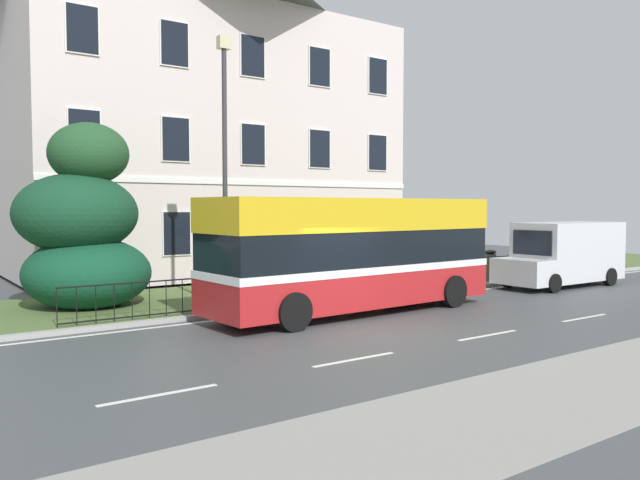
{
  "coord_description": "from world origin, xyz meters",
  "views": [
    {
      "loc": [
        -9.6,
        -11.32,
        3.02
      ],
      "look_at": [
        1.92,
        4.88,
        1.96
      ],
      "focal_mm": 35.0,
      "sensor_mm": 36.0,
      "label": 1
    }
  ],
  "objects_px": {
    "evergreen_tree": "(83,231)",
    "single_decker_bus": "(354,253)",
    "georgian_townhouse": "(196,120)",
    "street_lamp_post": "(225,155)",
    "white_panel_van": "(564,253)",
    "litter_bin": "(490,264)"
  },
  "relations": [
    {
      "from": "evergreen_tree",
      "to": "single_decker_bus",
      "type": "height_order",
      "value": "evergreen_tree"
    },
    {
      "from": "georgian_townhouse",
      "to": "evergreen_tree",
      "type": "xyz_separation_m",
      "value": [
        -7.45,
        -8.65,
        -4.76
      ]
    },
    {
      "from": "street_lamp_post",
      "to": "white_panel_van",
      "type": "bearing_deg",
      "value": -9.77
    },
    {
      "from": "georgian_townhouse",
      "to": "white_panel_van",
      "type": "distance_m",
      "value": 17.26
    },
    {
      "from": "litter_bin",
      "to": "georgian_townhouse",
      "type": "bearing_deg",
      "value": 125.59
    },
    {
      "from": "evergreen_tree",
      "to": "street_lamp_post",
      "type": "distance_m",
      "value": 4.71
    },
    {
      "from": "white_panel_van",
      "to": "litter_bin",
      "type": "height_order",
      "value": "white_panel_van"
    },
    {
      "from": "single_decker_bus",
      "to": "georgian_townhouse",
      "type": "bearing_deg",
      "value": 81.72
    },
    {
      "from": "evergreen_tree",
      "to": "street_lamp_post",
      "type": "relative_size",
      "value": 0.71
    },
    {
      "from": "evergreen_tree",
      "to": "single_decker_bus",
      "type": "relative_size",
      "value": 0.6
    },
    {
      "from": "litter_bin",
      "to": "single_decker_bus",
      "type": "bearing_deg",
      "value": -163.94
    },
    {
      "from": "evergreen_tree",
      "to": "litter_bin",
      "type": "relative_size",
      "value": 4.72
    },
    {
      "from": "evergreen_tree",
      "to": "litter_bin",
      "type": "xyz_separation_m",
      "value": [
        15.29,
        -2.3,
        -1.62
      ]
    },
    {
      "from": "white_panel_van",
      "to": "litter_bin",
      "type": "bearing_deg",
      "value": -64.99
    },
    {
      "from": "evergreen_tree",
      "to": "litter_bin",
      "type": "bearing_deg",
      "value": -8.57
    },
    {
      "from": "evergreen_tree",
      "to": "white_panel_van",
      "type": "xyz_separation_m",
      "value": [
        16.46,
        -4.87,
        -1.08
      ]
    },
    {
      "from": "georgian_townhouse",
      "to": "evergreen_tree",
      "type": "distance_m",
      "value": 12.37
    },
    {
      "from": "georgian_townhouse",
      "to": "litter_bin",
      "type": "bearing_deg",
      "value": -54.41
    },
    {
      "from": "single_decker_bus",
      "to": "white_panel_van",
      "type": "height_order",
      "value": "single_decker_bus"
    },
    {
      "from": "white_panel_van",
      "to": "litter_bin",
      "type": "relative_size",
      "value": 4.82
    },
    {
      "from": "white_panel_van",
      "to": "single_decker_bus",
      "type": "bearing_deg",
      "value": 0.81
    },
    {
      "from": "georgian_townhouse",
      "to": "white_panel_van",
      "type": "height_order",
      "value": "georgian_townhouse"
    }
  ]
}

